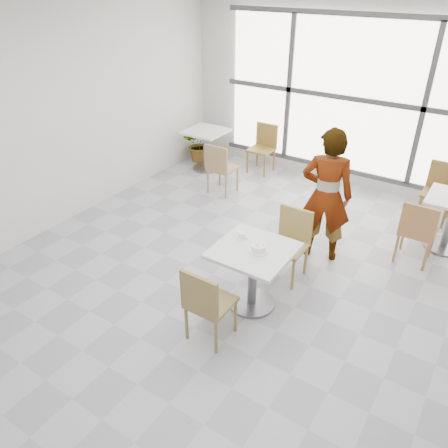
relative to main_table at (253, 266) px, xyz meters
The scene contains 17 objects.
floor 0.64m from the main_table, 146.77° to the left, with size 7.00×7.00×0.00m, color #9E9EA5.
ceiling 2.51m from the main_table, 146.77° to the left, with size 7.00×7.00×0.00m, color white.
wall_back 3.84m from the main_table, 94.83° to the left, with size 6.00×6.00×0.00m, color silver.
wall_left 3.46m from the main_table, behind, with size 7.00×7.00×0.00m, color silver.
window 3.78m from the main_table, 94.91° to the left, with size 4.60×0.07×2.52m.
main_table is the anchor object (origin of this frame).
chair_near 0.74m from the main_table, 98.42° to the right, with size 0.42×0.42×0.87m.
chair_far 0.76m from the main_table, 83.61° to the left, with size 0.42×0.42×0.87m.
oatmeal_bowl 0.28m from the main_table, 10.43° to the right, with size 0.21×0.21×0.09m.
coffee_cup 0.36m from the main_table, 152.42° to the left, with size 0.16×0.13×0.07m.
person 1.41m from the main_table, 79.43° to the left, with size 0.64×0.42×1.75m, color black.
bg_table_left 3.93m from the main_table, 132.73° to the left, with size 0.70×0.70×0.75m.
bg_chair_left_near 2.85m from the main_table, 130.97° to the left, with size 0.42×0.42×0.87m.
bg_chair_left_far 3.83m from the main_table, 117.08° to the left, with size 0.42×0.42×0.87m.
bg_chair_right_near 2.25m from the main_table, 54.51° to the left, with size 0.42×0.42×0.87m.
bg_chair_right_far 3.49m from the main_table, 67.99° to the left, with size 0.42×0.42×0.87m.
plant_left 4.37m from the main_table, 133.62° to the left, with size 0.59×0.51×0.66m, color #4F7B40.
Camera 1 is at (2.15, -3.58, 3.31)m, focal length 35.06 mm.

